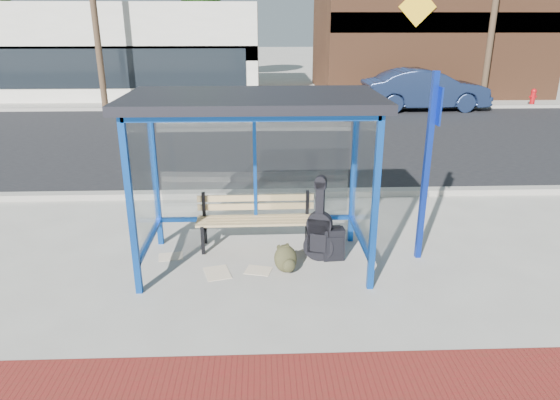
{
  "coord_description": "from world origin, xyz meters",
  "views": [
    {
      "loc": [
        0.1,
        -6.48,
        3.33
      ],
      "look_at": [
        0.36,
        0.2,
        0.9
      ],
      "focal_mm": 32.0,
      "sensor_mm": 36.0,
      "label": 1
    }
  ],
  "objects_px": {
    "bench": "(256,217)",
    "fire_hydrant": "(533,97)",
    "suitcase": "(333,244)",
    "parked_car": "(425,90)",
    "guitar_bag": "(319,232)",
    "backpack": "(286,260)"
  },
  "relations": [
    {
      "from": "guitar_bag",
      "to": "backpack",
      "type": "relative_size",
      "value": 3.08
    },
    {
      "from": "guitar_bag",
      "to": "backpack",
      "type": "distance_m",
      "value": 0.66
    },
    {
      "from": "suitcase",
      "to": "fire_hydrant",
      "type": "relative_size",
      "value": 0.75
    },
    {
      "from": "guitar_bag",
      "to": "fire_hydrant",
      "type": "xyz_separation_m",
      "value": [
        10.17,
        13.35,
        -0.06
      ]
    },
    {
      "from": "backpack",
      "to": "suitcase",
      "type": "bearing_deg",
      "value": 5.81
    },
    {
      "from": "backpack",
      "to": "guitar_bag",
      "type": "bearing_deg",
      "value": 14.82
    },
    {
      "from": "bench",
      "to": "fire_hydrant",
      "type": "xyz_separation_m",
      "value": [
        11.09,
        12.84,
        -0.1
      ]
    },
    {
      "from": "backpack",
      "to": "fire_hydrant",
      "type": "bearing_deg",
      "value": 30.91
    },
    {
      "from": "backpack",
      "to": "parked_car",
      "type": "relative_size",
      "value": 0.08
    },
    {
      "from": "fire_hydrant",
      "to": "parked_car",
      "type": "bearing_deg",
      "value": -171.87
    },
    {
      "from": "guitar_bag",
      "to": "bench",
      "type": "bearing_deg",
      "value": 167.66
    },
    {
      "from": "backpack",
      "to": "parked_car",
      "type": "xyz_separation_m",
      "value": [
        6.01,
        13.05,
        0.59
      ]
    },
    {
      "from": "backpack",
      "to": "parked_car",
      "type": "distance_m",
      "value": 14.37
    },
    {
      "from": "fire_hydrant",
      "to": "backpack",
      "type": "bearing_deg",
      "value": -127.89
    },
    {
      "from": "bench",
      "to": "suitcase",
      "type": "relative_size",
      "value": 3.39
    },
    {
      "from": "suitcase",
      "to": "backpack",
      "type": "relative_size",
      "value": 1.35
    },
    {
      "from": "parked_car",
      "to": "fire_hydrant",
      "type": "xyz_separation_m",
      "value": [
        4.66,
        0.67,
        -0.4
      ]
    },
    {
      "from": "bench",
      "to": "suitcase",
      "type": "height_order",
      "value": "bench"
    },
    {
      "from": "suitcase",
      "to": "backpack",
      "type": "bearing_deg",
      "value": -157.89
    },
    {
      "from": "suitcase",
      "to": "fire_hydrant",
      "type": "height_order",
      "value": "fire_hydrant"
    },
    {
      "from": "backpack",
      "to": "parked_car",
      "type": "height_order",
      "value": "parked_car"
    },
    {
      "from": "parked_car",
      "to": "suitcase",
      "type": "bearing_deg",
      "value": 154.57
    }
  ]
}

